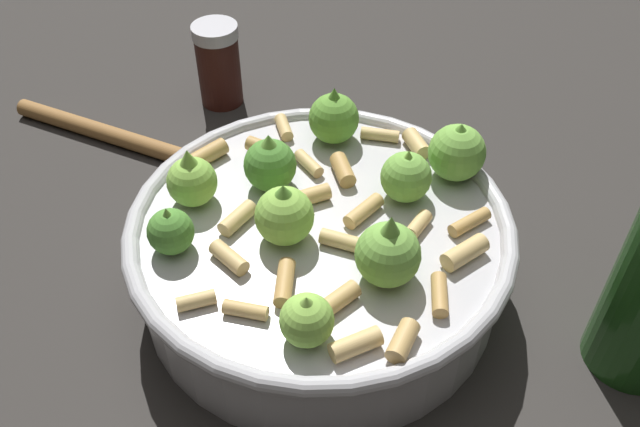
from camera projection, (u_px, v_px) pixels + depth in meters
name	position (u px, v px, depth m)	size (l,w,h in m)	color
ground_plane	(320.00, 284.00, 0.50)	(2.40, 2.40, 0.00)	#2D2B28
cooking_pan	(321.00, 244.00, 0.47)	(0.27, 0.27, 0.12)	#B7B7BC
pepper_shaker	(219.00, 64.00, 0.65)	(0.04, 0.04, 0.08)	#33140F
wooden_spoon	(139.00, 144.00, 0.61)	(0.25, 0.04, 0.02)	olive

